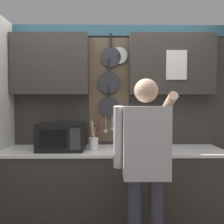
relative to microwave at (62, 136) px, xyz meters
The scene contains 6 objects.
base_cabinet_counter 0.83m from the microwave, ahead, with size 2.44×0.60×0.91m.
back_wall_unit 0.79m from the microwave, 26.69° to the left, with size 3.01×0.22×2.38m.
microwave is the anchor object (origin of this frame).
knife_block 0.92m from the microwave, ahead, with size 0.13×0.16×0.24m.
utensil_crock 0.35m from the microwave, ahead, with size 0.11×0.11×0.33m.
person 1.01m from the microwave, 34.86° to the right, with size 0.54×0.61×1.62m.
Camera 1 is at (-0.05, -2.42, 1.41)m, focal length 35.00 mm.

